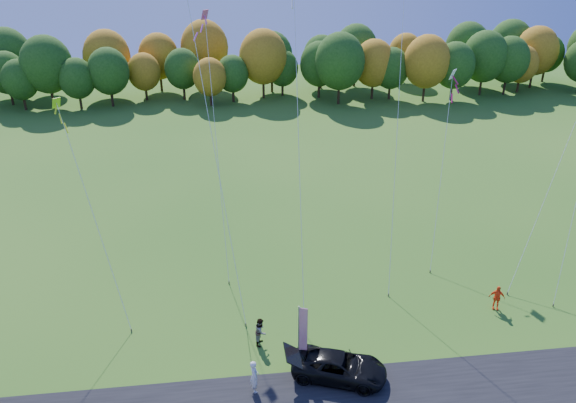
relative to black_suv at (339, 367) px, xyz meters
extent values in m
plane|color=#2A5F19|center=(-1.81, 1.71, -0.70)|extent=(160.00, 160.00, 0.00)
imported|color=black|center=(0.00, 0.00, 0.00)|extent=(5.55, 3.97, 1.40)
imported|color=silver|center=(-4.59, -0.41, 0.25)|extent=(0.55, 0.75, 1.90)
imported|color=gray|center=(-3.95, 3.29, 0.17)|extent=(0.89, 1.01, 1.74)
imported|color=#F84A17|center=(11.19, 4.82, 0.14)|extent=(1.06, 0.71, 1.68)
cylinder|color=#999999|center=(-2.03, 1.31, 1.24)|extent=(0.06, 0.06, 3.88)
cube|color=red|center=(-1.81, 1.23, 1.62)|extent=(0.46, 0.20, 2.91)
cube|color=navy|center=(-1.81, 1.26, 2.70)|extent=(0.46, 0.19, 0.76)
cylinder|color=#4C3F33|center=(-4.74, 5.00, -0.60)|extent=(0.08, 0.08, 0.20)
cylinder|color=#4C3F33|center=(4.82, 7.01, -0.60)|extent=(0.08, 0.08, 0.20)
cylinder|color=#4C3F33|center=(-1.28, 3.96, -0.60)|extent=(0.08, 0.08, 0.20)
cylinder|color=#4C3F33|center=(12.72, 6.18, -0.60)|extent=(0.08, 0.08, 0.20)
cylinder|color=#4C3F33|center=(-11.63, 5.35, -0.60)|extent=(0.08, 0.08, 0.20)
cube|color=#ADFF1A|center=(-15.55, 12.29, 11.65)|extent=(1.12, 1.12, 1.33)
cylinder|color=#4C3F33|center=(8.57, 9.44, -0.60)|extent=(0.08, 0.08, 0.20)
cube|color=white|center=(11.66, 16.89, 11.64)|extent=(1.28, 1.28, 1.52)
cylinder|color=#4C3F33|center=(-5.63, 9.79, -0.60)|extent=(0.08, 0.08, 0.20)
cube|color=#E04A7B|center=(-6.29, 17.05, 16.11)|extent=(1.12, 1.12, 1.33)
cylinder|color=#4C3F33|center=(15.01, 4.55, -0.60)|extent=(0.08, 0.08, 0.20)
camera|label=1|loc=(-5.65, -22.85, 20.84)|focal=35.00mm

